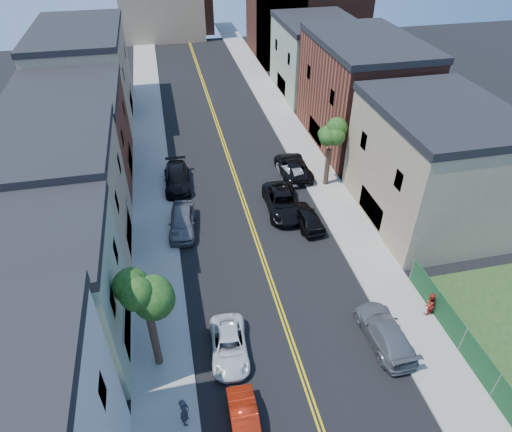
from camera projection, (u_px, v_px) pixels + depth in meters
sidewalk_left at (149, 151)px, 45.96m from camera, size 3.20×100.00×0.15m
sidewalk_right at (295, 136)px, 48.65m from camera, size 3.20×100.00×0.15m
curb_left at (166, 149)px, 46.26m from camera, size 0.30×100.00×0.15m
curb_right at (279, 137)px, 48.35m from camera, size 0.30×100.00×0.15m
bldg_left_palegrn at (32, 305)px, 23.70m from camera, size 9.00×8.00×8.50m
bldg_left_tan_near at (55, 206)px, 30.56m from camera, size 9.00×10.00×9.00m
bldg_left_brick at (74, 140)px, 39.44m from camera, size 9.00×12.00×8.00m
bldg_left_tan_far at (85, 77)px, 49.89m from camera, size 9.00×16.00×9.50m
bldg_right_tan at (430, 168)px, 34.56m from camera, size 9.00×12.00×9.00m
bldg_right_brick at (360, 95)px, 45.16m from camera, size 9.00×14.00×10.00m
bldg_right_palegrn at (316, 59)px, 56.52m from camera, size 9.00×12.00×8.50m
church at (300, 7)px, 66.86m from camera, size 16.20×14.20×22.60m
backdrop_left at (161, 2)px, 75.78m from camera, size 14.00×8.00×12.00m
backdrop_center at (183, 2)px, 80.18m from camera, size 10.00×8.00×10.00m
fence_right at (478, 362)px, 24.54m from camera, size 0.04×15.00×1.90m
tree_left_mid at (143, 283)px, 21.78m from camera, size 5.20×5.20×9.29m
tree_right_far at (332, 128)px, 37.44m from camera, size 4.40×4.40×8.03m
red_sedan at (245, 423)px, 22.19m from camera, size 1.48×4.04×1.32m
white_pickup at (229, 346)px, 25.95m from camera, size 2.47×4.73×1.27m
grey_car_left at (182, 221)px, 35.09m from camera, size 2.63×5.24×1.71m
black_car_left at (177, 179)px, 40.25m from camera, size 2.46×5.63×1.61m
grey_car_right at (385, 332)px, 26.56m from camera, size 2.26×5.33×1.53m
black_car_right at (307, 217)px, 35.72m from camera, size 2.19×4.64×1.53m
silver_car_right at (291, 172)px, 41.42m from camera, size 1.85×4.26×1.36m
dark_car_right_far at (293, 166)px, 41.98m from camera, size 2.68×5.79×1.61m
black_suv_lane at (283, 202)px, 37.23m from camera, size 3.04×6.07×1.65m
pedestrian_left at (184, 412)px, 22.22m from camera, size 0.60×0.78×1.92m
pedestrian_right at (429, 304)px, 28.03m from camera, size 0.99×0.88×1.69m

